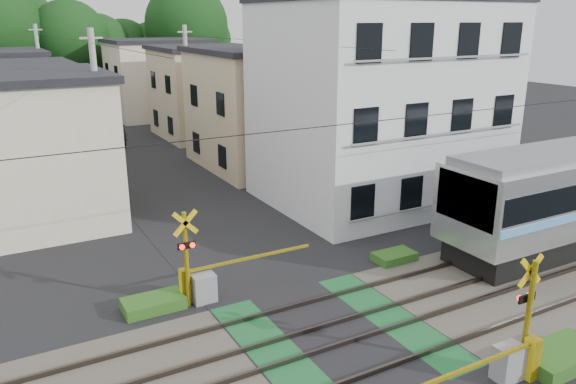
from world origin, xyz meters
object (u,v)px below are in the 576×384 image
crossing_signal_near (514,353)px  crossing_signal_far (200,280)px  apartment_block (379,102)px  pedestrian (122,136)px

crossing_signal_near → crossing_signal_far: (-5.17, 7.31, 0.00)m
crossing_signal_near → apartment_block: 14.95m
crossing_signal_far → pedestrian: crossing_signal_far is taller
apartment_block → pedestrian: apartment_block is taller
crossing_signal_far → apartment_block: size_ratio=0.46×
apartment_block → pedestrian: 18.96m
crossing_signal_far → pedestrian: (2.88, 22.52, 0.18)m
apartment_block → pedestrian: bearing=116.2°
crossing_signal_near → pedestrian: (-2.29, 29.82, 0.18)m
crossing_signal_near → apartment_block: size_ratio=0.46×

